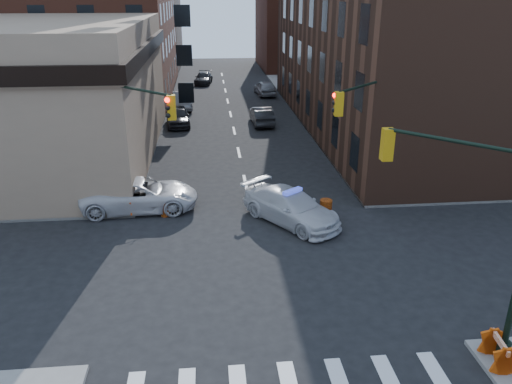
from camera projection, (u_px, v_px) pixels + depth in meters
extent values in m
plane|color=black|center=(264.00, 267.00, 20.87)|extent=(140.00, 140.00, 0.00)
cube|color=gray|center=(444.00, 99.00, 53.13)|extent=(34.00, 54.50, 0.15)
cube|color=#4A2C1D|center=(393.00, 41.00, 40.18)|extent=(14.00, 34.00, 14.00)
cube|color=brown|center=(110.00, 11.00, 73.65)|extent=(20.00, 18.00, 16.00)
cube|color=#5B2B1C|center=(315.00, 25.00, 73.40)|extent=(16.00, 16.00, 12.00)
cylinder|color=black|center=(503.00, 348.00, 15.52)|extent=(0.44, 0.44, 0.50)
cylinder|color=black|center=(461.00, 142.00, 14.50)|extent=(3.27, 3.27, 0.12)
cube|color=#BF8C0C|center=(387.00, 145.00, 16.02)|extent=(0.35, 0.35, 1.05)
sphere|color=#FF0C05|center=(391.00, 133.00, 16.04)|extent=(0.22, 0.22, 0.22)
sphere|color=black|center=(390.00, 142.00, 16.17)|extent=(0.22, 0.22, 0.22)
sphere|color=black|center=(389.00, 152.00, 16.29)|extent=(0.22, 0.22, 0.22)
cylinder|color=black|center=(113.00, 135.00, 24.52)|extent=(0.20, 0.20, 8.00)
cylinder|color=black|center=(120.00, 205.00, 25.92)|extent=(0.44, 0.44, 0.50)
cylinder|color=black|center=(137.00, 89.00, 22.26)|extent=(3.27, 3.27, 0.12)
cube|color=#BF8C0C|center=(172.00, 107.00, 21.12)|extent=(0.35, 0.35, 1.05)
sphere|color=#FF0C05|center=(167.00, 100.00, 20.83)|extent=(0.22, 0.22, 0.22)
sphere|color=black|center=(168.00, 108.00, 20.95)|extent=(0.22, 0.22, 0.22)
sphere|color=black|center=(168.00, 116.00, 21.08)|extent=(0.22, 0.22, 0.22)
cylinder|color=black|center=(381.00, 128.00, 25.74)|extent=(0.20, 0.20, 8.00)
cylinder|color=black|center=(375.00, 195.00, 27.15)|extent=(0.44, 0.44, 0.50)
cylinder|color=black|center=(364.00, 85.00, 23.19)|extent=(3.27, 3.27, 0.12)
cube|color=#BF8C0C|center=(339.00, 104.00, 21.77)|extent=(0.35, 0.35, 1.05)
sphere|color=#FF0C05|center=(335.00, 95.00, 21.77)|extent=(0.22, 0.22, 0.22)
sphere|color=black|center=(334.00, 103.00, 21.89)|extent=(0.22, 0.22, 0.22)
sphere|color=black|center=(334.00, 110.00, 22.02)|extent=(0.22, 0.22, 0.22)
cylinder|color=black|center=(314.00, 102.00, 44.99)|extent=(0.24, 0.24, 2.60)
sphere|color=brown|center=(315.00, 79.00, 44.23)|extent=(3.00, 3.00, 3.00)
cylinder|color=black|center=(299.00, 86.00, 52.38)|extent=(0.24, 0.24, 2.60)
sphere|color=brown|center=(299.00, 66.00, 51.61)|extent=(3.00, 3.00, 3.00)
imported|color=silver|center=(291.00, 207.00, 24.68)|extent=(5.11, 5.79, 1.61)
imported|color=silver|center=(140.00, 195.00, 26.09)|extent=(6.09, 3.01, 1.66)
imported|color=black|center=(178.00, 116.00, 42.52)|extent=(2.32, 4.88, 1.61)
imported|color=#909398|center=(182.00, 101.00, 48.58)|extent=(2.21, 4.97, 1.59)
imported|color=black|center=(204.00, 78.00, 61.78)|extent=(2.47, 4.93, 1.37)
imported|color=black|center=(262.00, 116.00, 42.89)|extent=(1.80, 4.74, 1.54)
imported|color=#96989E|center=(265.00, 88.00, 54.96)|extent=(2.28, 4.84, 1.60)
imported|color=black|center=(127.00, 190.00, 26.28)|extent=(0.71, 0.64, 1.63)
imported|color=black|center=(45.00, 198.00, 25.07)|extent=(1.10, 1.00, 1.85)
imported|color=#222A33|center=(17.00, 194.00, 25.92)|extent=(0.86, 0.95, 1.56)
cylinder|color=#CE3F09|center=(326.00, 210.00, 24.96)|extent=(0.73, 0.73, 1.09)
cylinder|color=red|center=(166.00, 208.00, 25.47)|extent=(0.65, 0.65, 0.91)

